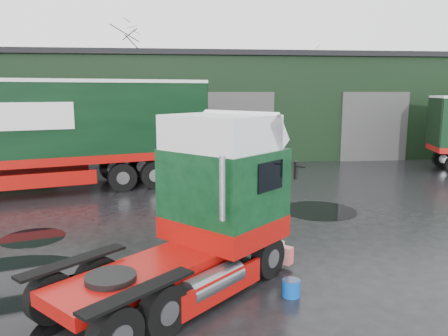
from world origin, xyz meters
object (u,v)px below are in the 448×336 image
at_px(warehouse, 226,104).
at_px(trailer_left, 24,137).
at_px(tree_back_a, 124,83).
at_px(wash_bucket, 291,288).
at_px(hero_tractor, 170,210).
at_px(tree_back_b, 299,94).

bearing_deg(warehouse, trailer_left, -127.44).
relative_size(trailer_left, tree_back_a, 1.55).
bearing_deg(tree_back_a, warehouse, -51.34).
distance_m(trailer_left, wash_bucket, 13.09).
relative_size(hero_tractor, wash_bucket, 16.03).
xyz_separation_m(trailer_left, tree_back_b, (17.50, 22.41, 1.47)).
bearing_deg(wash_bucket, warehouse, 86.73).
bearing_deg(hero_tractor, warehouse, 126.74).
height_order(trailer_left, wash_bucket, trailer_left).
relative_size(warehouse, tree_back_b, 4.32).
xyz_separation_m(hero_tractor, tree_back_b, (11.67, 32.15, 1.94)).
distance_m(hero_tractor, tree_back_a, 32.57).
xyz_separation_m(wash_bucket, tree_back_a, (-6.72, 32.38, 4.58)).
distance_m(warehouse, tree_back_b, 12.82).
bearing_deg(tree_back_a, tree_back_b, 0.00).
distance_m(warehouse, hero_tractor, 22.49).
bearing_deg(tree_back_b, trailer_left, -127.99).
bearing_deg(tree_back_b, tree_back_a, 180.00).
bearing_deg(warehouse, wash_bucket, -93.27).
bearing_deg(wash_bucket, tree_back_a, 101.73).
height_order(warehouse, tree_back_a, tree_back_a).
xyz_separation_m(warehouse, wash_bucket, (-1.28, -22.38, -2.99)).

